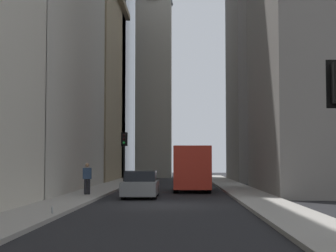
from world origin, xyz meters
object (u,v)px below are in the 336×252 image
(delivery_truck, at_px, (192,168))
(traffic_light_midblock, at_px, (124,146))
(hatchback_grey, at_px, (141,185))
(pedestrian, at_px, (87,177))
(discarded_bottle, at_px, (52,210))

(delivery_truck, xyz_separation_m, traffic_light_midblock, (8.78, 5.26, 1.70))
(hatchback_grey, relative_size, pedestrian, 2.55)
(traffic_light_midblock, bearing_deg, delivery_truck, -149.07)
(delivery_truck, xyz_separation_m, pedestrian, (-5.84, 5.73, -0.40))
(hatchback_grey, bearing_deg, traffic_light_midblock, 9.24)
(hatchback_grey, relative_size, discarded_bottle, 15.93)
(traffic_light_midblock, distance_m, pedestrian, 14.77)
(traffic_light_midblock, bearing_deg, hatchback_grey, -170.76)
(delivery_truck, height_order, pedestrian, delivery_truck)
(delivery_truck, relative_size, pedestrian, 3.84)
(delivery_truck, height_order, hatchback_grey, delivery_truck)
(hatchback_grey, height_order, pedestrian, pedestrian)
(delivery_truck, height_order, discarded_bottle, delivery_truck)
(delivery_truck, distance_m, pedestrian, 8.19)
(hatchback_grey, xyz_separation_m, pedestrian, (0.52, 2.93, 0.39))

